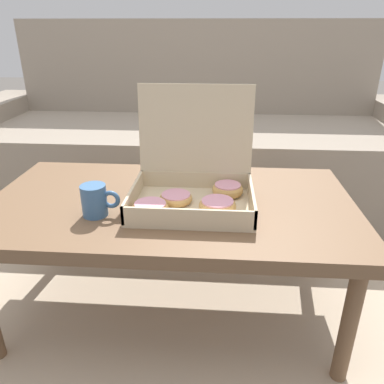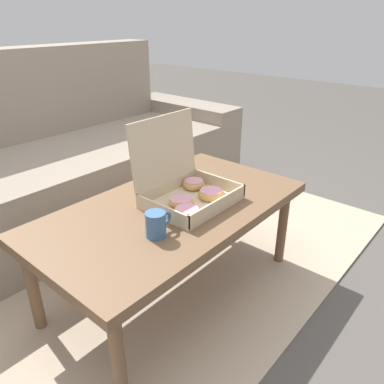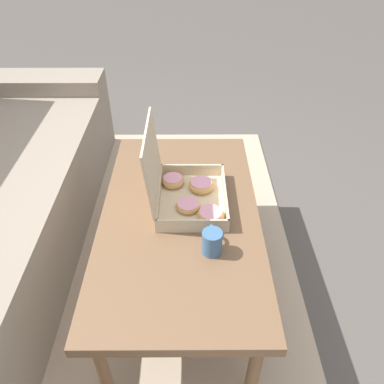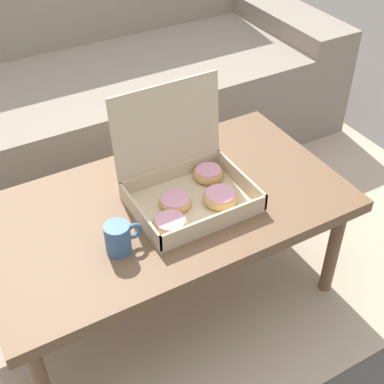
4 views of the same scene
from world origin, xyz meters
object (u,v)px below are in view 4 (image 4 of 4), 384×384
couch (61,97)px  coffee_table (165,214)px  pastry_box (189,185)px  coffee_mug (119,238)px

couch → coffee_table: couch is taller
pastry_box → couch: bearing=94.1°
coffee_table → coffee_mug: 0.24m
couch → pastry_box: size_ratio=7.11×
pastry_box → coffee_mug: 0.28m
coffee_table → pastry_box: 0.12m
couch → coffee_table: bearing=-90.0°
couch → coffee_table: 1.00m
pastry_box → coffee_mug: (-0.27, -0.09, -0.01)m
coffee_table → pastry_box: bearing=-16.8°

